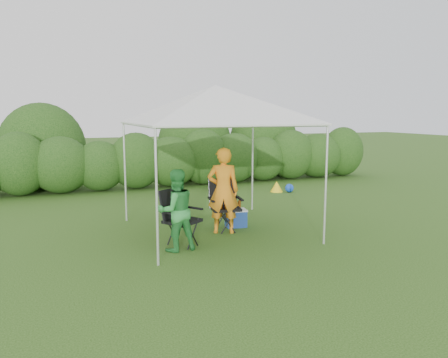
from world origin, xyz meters
name	(u,v)px	position (x,y,z in m)	size (l,w,h in m)	color
ground	(225,238)	(0.00, 0.00, 0.00)	(70.00, 70.00, 0.00)	#39611E
hedge	(157,161)	(0.10, 6.00, 0.83)	(15.66, 1.53, 1.80)	#2B5219
canopy	(215,105)	(0.00, 0.50, 2.46)	(3.10, 3.10, 2.83)	silver
chair_right	(224,201)	(0.22, 0.58, 0.57)	(0.69, 0.64, 1.01)	black
chair_left	(178,213)	(-0.92, -0.07, 0.56)	(0.78, 0.77, 0.99)	black
man	(223,191)	(0.10, 0.36, 0.83)	(0.61, 0.40, 1.67)	orange
woman	(176,210)	(-1.04, -0.38, 0.70)	(0.68, 0.53, 1.39)	green
cooler	(236,218)	(0.51, 0.68, 0.18)	(0.47, 0.37, 0.36)	navy
bottle	(239,204)	(0.57, 0.64, 0.48)	(0.06, 0.06, 0.24)	#592D0C
lawn_toy	(280,187)	(3.28, 3.85, 0.15)	(0.62, 0.52, 0.31)	yellow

